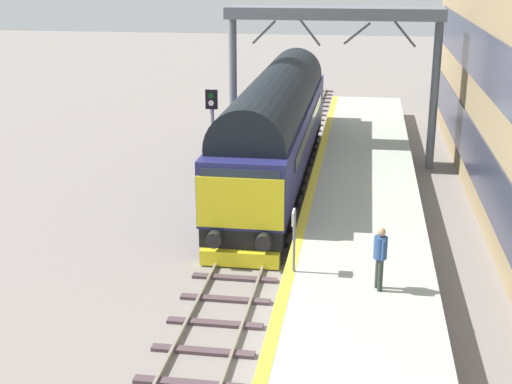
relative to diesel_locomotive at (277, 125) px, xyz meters
name	(u,v)px	position (x,y,z in m)	size (l,w,h in m)	color
ground_plane	(250,244)	(0.00, -6.96, -2.48)	(140.00, 140.00, 0.00)	gray
track_main	(250,243)	(0.00, -6.96, -2.42)	(2.50, 60.00, 0.15)	gray
station_platform	(361,236)	(3.60, -6.96, -1.98)	(4.00, 44.00, 1.01)	#AFB6A6
diesel_locomotive	(277,125)	(0.00, 0.00, 0.00)	(2.74, 17.96, 4.68)	black
signal_post_near	(212,134)	(-1.99, -3.25, 0.28)	(0.44, 0.22, 4.43)	gray
platform_number_sign	(294,231)	(1.85, -11.15, -0.33)	(0.10, 0.44, 1.71)	slate
waiting_passenger	(380,253)	(4.08, -11.90, -0.49)	(0.43, 0.49, 1.64)	#2D3630
overhead_footbridge	(334,26)	(2.05, 3.23, 3.72)	(9.30, 2.00, 6.99)	slate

